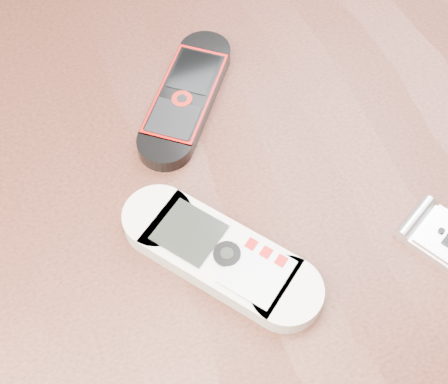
% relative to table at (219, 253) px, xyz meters
% --- Properties ---
extents(table, '(1.20, 0.80, 0.75)m').
position_rel_table_xyz_m(table, '(0.00, 0.00, 0.00)').
color(table, black).
rests_on(table, ground).
extents(nokia_white, '(0.16, 0.18, 0.02)m').
position_rel_table_xyz_m(nokia_white, '(-0.02, -0.05, 0.12)').
color(nokia_white, beige).
rests_on(nokia_white, table).
extents(nokia_black_red, '(0.14, 0.16, 0.02)m').
position_rel_table_xyz_m(nokia_black_red, '(0.01, 0.11, 0.11)').
color(nokia_black_red, black).
rests_on(nokia_black_red, table).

